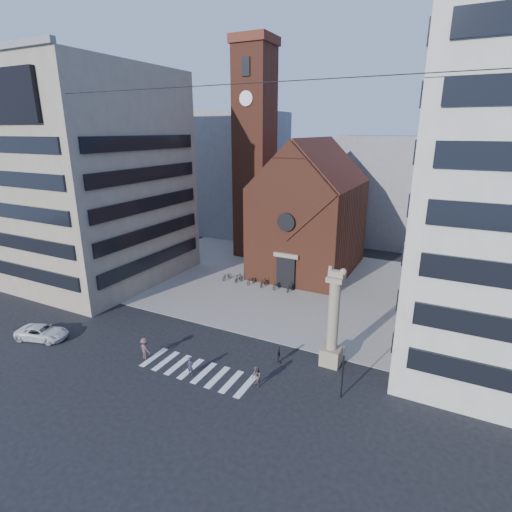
{
  "coord_description": "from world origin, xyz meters",
  "views": [
    {
      "loc": [
        17.72,
        -26.1,
        18.91
      ],
      "look_at": [
        0.38,
        8.0,
        6.78
      ],
      "focal_mm": 28.0,
      "sensor_mm": 36.0,
      "label": 1
    }
  ],
  "objects_px": {
    "lion_column": "(333,327)",
    "pedestrian_1": "(256,377)",
    "white_car": "(42,333)",
    "pedestrian_2": "(278,355)",
    "pedestrian_0": "(190,366)",
    "scooter_0": "(227,276)",
    "traffic_light": "(343,371)"
  },
  "relations": [
    {
      "from": "pedestrian_1",
      "to": "pedestrian_0",
      "type": "bearing_deg",
      "value": -128.24
    },
    {
      "from": "lion_column",
      "to": "pedestrian_1",
      "type": "bearing_deg",
      "value": -126.36
    },
    {
      "from": "pedestrian_1",
      "to": "traffic_light",
      "type": "bearing_deg",
      "value": 56.63
    },
    {
      "from": "lion_column",
      "to": "scooter_0",
      "type": "relative_size",
      "value": 4.71
    },
    {
      "from": "lion_column",
      "to": "white_car",
      "type": "relative_size",
      "value": 1.82
    },
    {
      "from": "white_car",
      "to": "lion_column",
      "type": "bearing_deg",
      "value": -88.4
    },
    {
      "from": "pedestrian_0",
      "to": "pedestrian_1",
      "type": "distance_m",
      "value": 5.54
    },
    {
      "from": "traffic_light",
      "to": "scooter_0",
      "type": "height_order",
      "value": "traffic_light"
    },
    {
      "from": "pedestrian_0",
      "to": "pedestrian_1",
      "type": "bearing_deg",
      "value": 12.01
    },
    {
      "from": "scooter_0",
      "to": "white_car",
      "type": "bearing_deg",
      "value": -101.0
    },
    {
      "from": "white_car",
      "to": "pedestrian_0",
      "type": "relative_size",
      "value": 3.05
    },
    {
      "from": "traffic_light",
      "to": "pedestrian_0",
      "type": "height_order",
      "value": "traffic_light"
    },
    {
      "from": "white_car",
      "to": "pedestrian_2",
      "type": "distance_m",
      "value": 22.44
    },
    {
      "from": "lion_column",
      "to": "white_car",
      "type": "xyz_separation_m",
      "value": [
        -25.53,
        -8.26,
        -2.79
      ]
    },
    {
      "from": "lion_column",
      "to": "pedestrian_0",
      "type": "height_order",
      "value": "lion_column"
    },
    {
      "from": "scooter_0",
      "to": "pedestrian_1",
      "type": "bearing_deg",
      "value": -45.11
    },
    {
      "from": "lion_column",
      "to": "pedestrian_1",
      "type": "xyz_separation_m",
      "value": [
        -4.18,
        -5.67,
        -2.59
      ]
    },
    {
      "from": "lion_column",
      "to": "pedestrian_1",
      "type": "relative_size",
      "value": 5.0
    },
    {
      "from": "pedestrian_2",
      "to": "lion_column",
      "type": "bearing_deg",
      "value": -75.09
    },
    {
      "from": "traffic_light",
      "to": "lion_column",
      "type": "bearing_deg",
      "value": 116.46
    },
    {
      "from": "pedestrian_0",
      "to": "traffic_light",
      "type": "bearing_deg",
      "value": 14.62
    },
    {
      "from": "traffic_light",
      "to": "pedestrian_0",
      "type": "relative_size",
      "value": 2.75
    },
    {
      "from": "pedestrian_1",
      "to": "pedestrian_2",
      "type": "xyz_separation_m",
      "value": [
        0.16,
        3.78,
        -0.11
      ]
    },
    {
      "from": "pedestrian_2",
      "to": "scooter_0",
      "type": "relative_size",
      "value": 0.83
    },
    {
      "from": "white_car",
      "to": "pedestrian_2",
      "type": "height_order",
      "value": "pedestrian_2"
    },
    {
      "from": "white_car",
      "to": "pedestrian_2",
      "type": "bearing_deg",
      "value": -89.86
    },
    {
      "from": "pedestrian_0",
      "to": "pedestrian_1",
      "type": "relative_size",
      "value": 0.9
    },
    {
      "from": "traffic_light",
      "to": "pedestrian_1",
      "type": "xyz_separation_m",
      "value": [
        -6.17,
        -1.67,
        -1.42
      ]
    },
    {
      "from": "traffic_light",
      "to": "scooter_0",
      "type": "xyz_separation_m",
      "value": [
        -20.01,
        17.06,
        -1.75
      ]
    },
    {
      "from": "white_car",
      "to": "scooter_0",
      "type": "bearing_deg",
      "value": -35.75
    },
    {
      "from": "lion_column",
      "to": "pedestrian_1",
      "type": "height_order",
      "value": "lion_column"
    },
    {
      "from": "pedestrian_1",
      "to": "pedestrian_2",
      "type": "height_order",
      "value": "pedestrian_1"
    }
  ]
}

